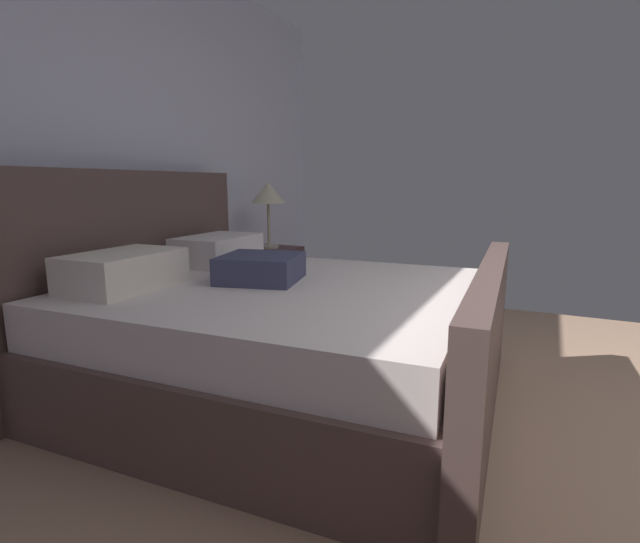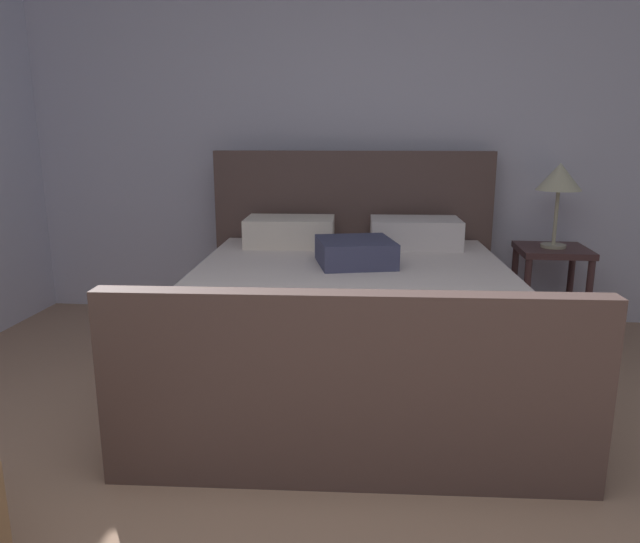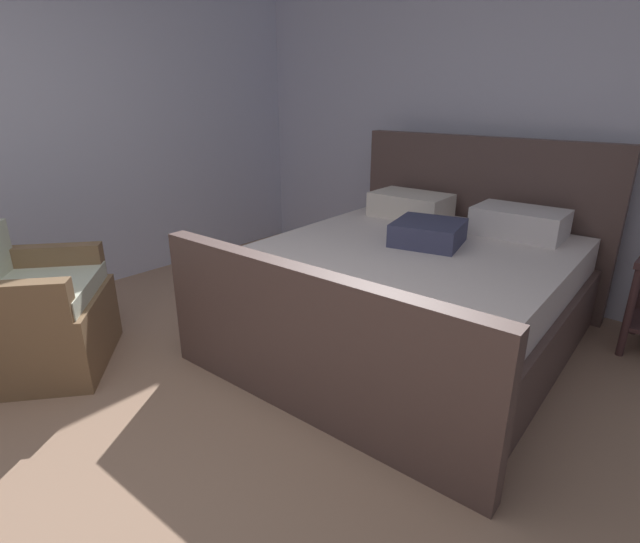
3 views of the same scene
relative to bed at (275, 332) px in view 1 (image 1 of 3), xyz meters
The scene contains 4 objects.
wall_back 1.56m from the bed, 89.35° to the left, with size 4.99×0.12×2.66m, color silver.
bed is the anchor object (origin of this frame).
nightstand_right 1.52m from the bed, 33.10° to the left, with size 0.44×0.44×0.60m.
table_lamp_right 1.66m from the bed, 33.10° to the left, with size 0.28×0.28×0.54m.
Camera 1 is at (-2.09, 0.78, 1.13)m, focal length 26.46 mm.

